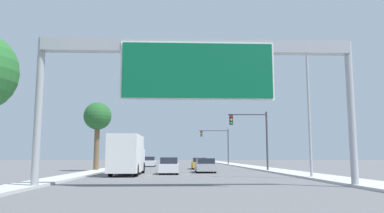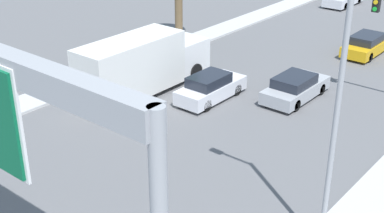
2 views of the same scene
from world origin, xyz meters
name	(u,v)px [view 2 (image 2 of 2)]	position (x,y,z in m)	size (l,w,h in m)	color
car_far_right	(295,88)	(1.75, 35.75, 0.66)	(1.88, 4.52, 1.38)	#A5A8AD
car_near_center	(367,44)	(1.75, 45.41, 0.66)	(1.82, 4.70, 1.39)	gold
car_near_right	(211,88)	(-1.75, 32.74, 0.70)	(1.71, 4.40, 1.48)	silver
truck_box_primary	(142,65)	(-5.25, 31.04, 1.69)	(2.31, 8.83, 3.32)	white
street_lamp_right	(332,89)	(8.36, 25.42, 5.75)	(2.32, 0.28, 9.97)	#9EA0A5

